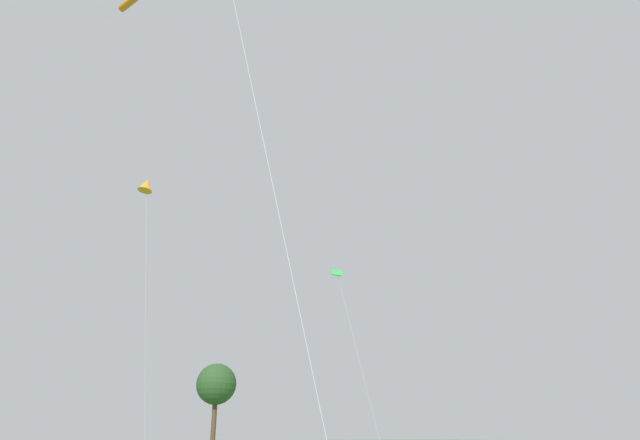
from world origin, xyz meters
TOP-DOWN VIEW (x-y plane):
  - small_kite_delta_white at (8.75, 20.83)m, footprint 2.15×1.48m
  - small_kite_triangle_green at (0.78, 27.78)m, footprint 1.95×0.87m
  - tree_broad_distant at (24.64, 66.00)m, footprint 5.04×5.04m

SIDE VIEW (x-z plane):
  - tree_broad_distant at x=24.64m, z-range 2.47..12.59m
  - small_kite_delta_white at x=8.75m, z-range 3.62..13.03m
  - small_kite_triangle_green at x=0.78m, z-range 6.92..21.68m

